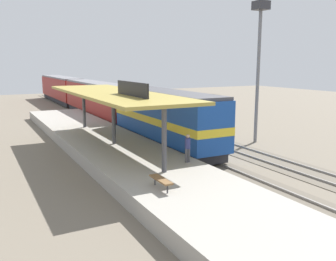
{
  "coord_description": "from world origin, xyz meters",
  "views": [
    {
      "loc": [
        -13.48,
        -25.17,
        6.79
      ],
      "look_at": [
        -1.38,
        -2.38,
        2.0
      ],
      "focal_mm": 39.26,
      "sensor_mm": 36.0,
      "label": 1
    }
  ],
  "objects_px": {
    "freight_car": "(170,109)",
    "light_mast": "(259,43)",
    "platform_bench": "(161,180)",
    "person_waiting": "(188,147)",
    "passenger_carriage_front": "(97,99)",
    "locomotive": "(165,118)",
    "passenger_carriage_rear": "(61,89)"
  },
  "relations": [
    {
      "from": "freight_car",
      "to": "light_mast",
      "type": "xyz_separation_m",
      "value": [
        3.2,
        -9.64,
        6.43
      ]
    },
    {
      "from": "platform_bench",
      "to": "light_mast",
      "type": "xyz_separation_m",
      "value": [
        13.8,
        9.16,
        7.05
      ]
    },
    {
      "from": "person_waiting",
      "to": "passenger_carriage_front",
      "type": "bearing_deg",
      "value": 84.54
    },
    {
      "from": "locomotive",
      "to": "person_waiting",
      "type": "height_order",
      "value": "locomotive"
    },
    {
      "from": "passenger_carriage_front",
      "to": "light_mast",
      "type": "distance_m",
      "value": 22.34
    },
    {
      "from": "passenger_carriage_front",
      "to": "person_waiting",
      "type": "distance_m",
      "value": 25.84
    },
    {
      "from": "locomotive",
      "to": "passenger_carriage_front",
      "type": "xyz_separation_m",
      "value": [
        0.0,
        18.0,
        -0.1
      ]
    },
    {
      "from": "platform_bench",
      "to": "locomotive",
      "type": "height_order",
      "value": "locomotive"
    },
    {
      "from": "passenger_carriage_rear",
      "to": "light_mast",
      "type": "height_order",
      "value": "light_mast"
    },
    {
      "from": "passenger_carriage_front",
      "to": "light_mast",
      "type": "height_order",
      "value": "light_mast"
    },
    {
      "from": "freight_car",
      "to": "passenger_carriage_rear",
      "type": "bearing_deg",
      "value": 98.39
    },
    {
      "from": "light_mast",
      "to": "person_waiting",
      "type": "relative_size",
      "value": 6.84
    },
    {
      "from": "platform_bench",
      "to": "passenger_carriage_front",
      "type": "xyz_separation_m",
      "value": [
        6.0,
        29.19,
        0.97
      ]
    },
    {
      "from": "locomotive",
      "to": "light_mast",
      "type": "relative_size",
      "value": 1.23
    },
    {
      "from": "passenger_carriage_rear",
      "to": "person_waiting",
      "type": "xyz_separation_m",
      "value": [
        -2.46,
        -46.52,
        -0.46
      ]
    },
    {
      "from": "passenger_carriage_rear",
      "to": "person_waiting",
      "type": "bearing_deg",
      "value": -93.02
    },
    {
      "from": "passenger_carriage_rear",
      "to": "light_mast",
      "type": "bearing_deg",
      "value": -79.19
    },
    {
      "from": "passenger_carriage_rear",
      "to": "freight_car",
      "type": "distance_m",
      "value": 31.54
    },
    {
      "from": "light_mast",
      "to": "person_waiting",
      "type": "height_order",
      "value": "light_mast"
    },
    {
      "from": "platform_bench",
      "to": "passenger_carriage_rear",
      "type": "distance_m",
      "value": 50.36
    },
    {
      "from": "passenger_carriage_front",
      "to": "passenger_carriage_rear",
      "type": "height_order",
      "value": "same"
    },
    {
      "from": "passenger_carriage_rear",
      "to": "freight_car",
      "type": "height_order",
      "value": "passenger_carriage_rear"
    },
    {
      "from": "platform_bench",
      "to": "locomotive",
      "type": "bearing_deg",
      "value": 61.8
    },
    {
      "from": "locomotive",
      "to": "light_mast",
      "type": "height_order",
      "value": "light_mast"
    },
    {
      "from": "platform_bench",
      "to": "passenger_carriage_rear",
      "type": "height_order",
      "value": "passenger_carriage_rear"
    },
    {
      "from": "locomotive",
      "to": "passenger_carriage_rear",
      "type": "xyz_separation_m",
      "value": [
        0.0,
        38.8,
        -0.1
      ]
    },
    {
      "from": "passenger_carriage_front",
      "to": "light_mast",
      "type": "bearing_deg",
      "value": -68.73
    },
    {
      "from": "freight_car",
      "to": "person_waiting",
      "type": "xyz_separation_m",
      "value": [
        -7.06,
        -15.32,
        -0.12
      ]
    },
    {
      "from": "platform_bench",
      "to": "locomotive",
      "type": "relative_size",
      "value": 0.12
    },
    {
      "from": "freight_car",
      "to": "person_waiting",
      "type": "distance_m",
      "value": 16.87
    },
    {
      "from": "locomotive",
      "to": "person_waiting",
      "type": "distance_m",
      "value": 8.12
    },
    {
      "from": "freight_car",
      "to": "person_waiting",
      "type": "bearing_deg",
      "value": -114.73
    }
  ]
}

